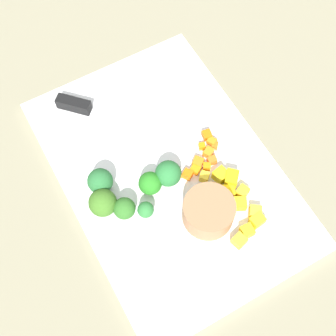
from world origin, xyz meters
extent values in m
plane|color=gray|center=(0.00, 0.00, 0.00)|extent=(4.00, 4.00, 0.00)
cube|color=white|center=(0.00, 0.00, 0.01)|extent=(0.46, 0.31, 0.01)
cylinder|color=#996A48|center=(0.09, 0.01, 0.03)|extent=(0.08, 0.08, 0.04)
cube|color=silver|center=(-0.05, 0.04, 0.01)|extent=(0.12, 0.12, 0.00)
cube|color=black|center=(-0.18, -0.08, 0.02)|extent=(0.05, 0.05, 0.02)
cube|color=orange|center=(0.02, 0.07, 0.02)|extent=(0.01, 0.02, 0.01)
cube|color=orange|center=(-0.01, 0.08, 0.02)|extent=(0.02, 0.02, 0.01)
cube|color=orange|center=(0.01, 0.01, 0.02)|extent=(0.01, 0.01, 0.01)
cube|color=orange|center=(0.03, 0.05, 0.02)|extent=(0.02, 0.02, 0.01)
cube|color=orange|center=(-0.01, 0.07, 0.02)|extent=(0.01, 0.01, 0.01)
cube|color=orange|center=(0.01, 0.05, 0.02)|extent=(0.02, 0.02, 0.01)
cube|color=orange|center=(0.02, 0.02, 0.02)|extent=(0.02, 0.02, 0.01)
cube|color=orange|center=(0.02, 0.04, 0.02)|extent=(0.02, 0.02, 0.01)
cube|color=orange|center=(0.01, 0.07, 0.02)|extent=(0.02, 0.02, 0.01)
cube|color=orange|center=(0.00, 0.08, 0.02)|extent=(0.01, 0.01, 0.01)
cube|color=orange|center=(-0.02, 0.08, 0.02)|extent=(0.02, 0.02, 0.01)
cube|color=yellow|center=(0.13, 0.08, 0.02)|extent=(0.02, 0.02, 0.01)
cube|color=yellow|center=(0.09, 0.08, 0.02)|extent=(0.02, 0.02, 0.02)
cube|color=yellow|center=(0.06, 0.07, 0.02)|extent=(0.03, 0.03, 0.02)
cube|color=yellow|center=(0.14, 0.05, 0.02)|extent=(0.02, 0.02, 0.01)
cube|color=yellow|center=(0.04, 0.04, 0.02)|extent=(0.02, 0.02, 0.01)
cube|color=yellow|center=(0.08, 0.06, 0.02)|extent=(0.02, 0.02, 0.02)
cube|color=yellow|center=(0.14, 0.07, 0.02)|extent=(0.02, 0.02, 0.02)
cube|color=yellow|center=(0.15, 0.03, 0.02)|extent=(0.02, 0.02, 0.02)
cube|color=yellow|center=(0.05, 0.06, 0.02)|extent=(0.02, 0.02, 0.02)
cube|color=yellow|center=(0.10, 0.06, 0.02)|extent=(0.02, 0.03, 0.02)
cylinder|color=#97B76C|center=(0.01, -0.04, 0.02)|extent=(0.01, 0.01, 0.01)
sphere|color=#25781F|center=(0.01, -0.04, 0.03)|extent=(0.04, 0.04, 0.04)
cylinder|color=#81C058|center=(0.03, -0.09, 0.02)|extent=(0.01, 0.01, 0.01)
sphere|color=#2C6423|center=(0.03, -0.09, 0.03)|extent=(0.03, 0.03, 0.03)
cylinder|color=#89C16B|center=(0.01, -0.11, 0.02)|extent=(0.01, 0.01, 0.01)
sphere|color=#396820|center=(0.01, -0.11, 0.04)|extent=(0.04, 0.04, 0.04)
cylinder|color=#89BE5A|center=(0.05, -0.06, 0.02)|extent=(0.01, 0.01, 0.01)
sphere|color=#2B6F33|center=(0.05, -0.06, 0.03)|extent=(0.02, 0.02, 0.02)
cylinder|color=#8DAD5D|center=(-0.02, -0.10, 0.02)|extent=(0.01, 0.01, 0.02)
sphere|color=#256331|center=(-0.02, -0.10, 0.04)|extent=(0.04, 0.04, 0.04)
cylinder|color=#8EBF62|center=(0.02, -0.01, 0.02)|extent=(0.01, 0.01, 0.02)
sphere|color=#276D33|center=(0.02, -0.01, 0.04)|extent=(0.04, 0.04, 0.04)
camera|label=1|loc=(0.28, -0.16, 0.68)|focal=50.99mm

